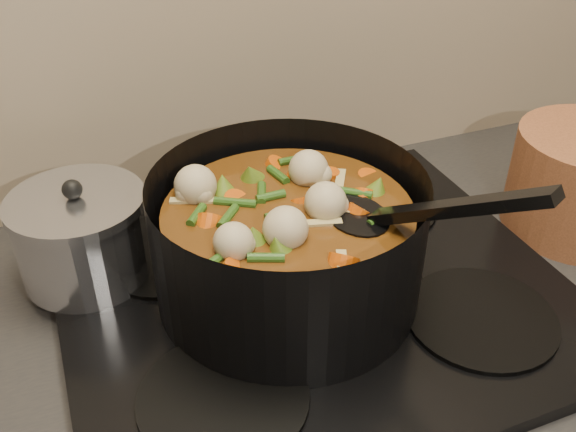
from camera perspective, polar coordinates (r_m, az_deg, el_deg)
name	(u,v)px	position (r m, az deg, el deg)	size (l,w,h in m)	color
stovetop	(314,291)	(0.83, 2.30, -6.68)	(0.62, 0.54, 0.03)	black
stockpot	(289,243)	(0.77, 0.05, -2.38)	(0.39, 0.43, 0.24)	black
saucepan	(82,236)	(0.85, -17.81, -1.69)	(0.17, 0.17, 0.14)	silver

